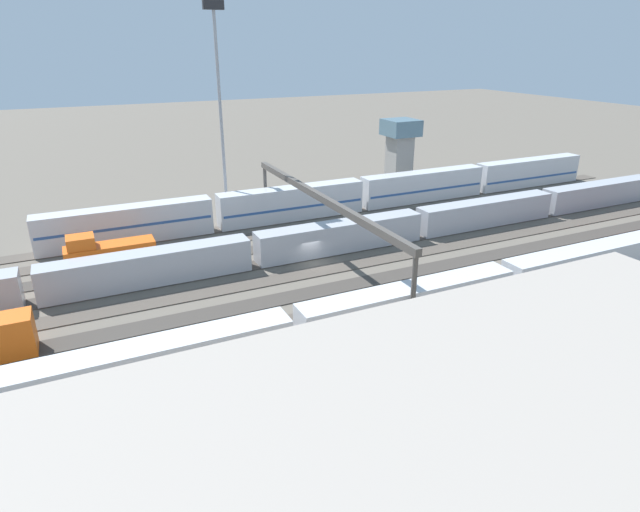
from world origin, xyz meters
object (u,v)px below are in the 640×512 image
train_on_track_0 (361,194)px  train_on_track_3 (341,236)px  signal_gantry (321,203)px  control_tower (400,146)px  train_on_track_7 (397,307)px  train_on_track_2 (109,257)px  light_mast_0 (219,91)px

train_on_track_0 → train_on_track_3: bearing=52.6°
signal_gantry → control_tower: control_tower is taller
train_on_track_7 → train_on_track_2: train_on_track_2 is taller
train_on_track_2 → train_on_track_3: 28.44m
train_on_track_0 → signal_gantry: (15.58, 17.50, 5.14)m
train_on_track_0 → train_on_track_2: same height
train_on_track_2 → light_mast_0: 28.13m
train_on_track_3 → signal_gantry: signal_gantry is taller
train_on_track_3 → signal_gantry: (4.10, 2.50, 5.71)m
train_on_track_2 → control_tower: 60.35m
train_on_track_7 → train_on_track_3: train_on_track_7 is taller
train_on_track_3 → light_mast_0: 26.95m
light_mast_0 → signal_gantry: 24.40m
train_on_track_0 → control_tower: size_ratio=8.00×
train_on_track_7 → train_on_track_3: size_ratio=0.96×
train_on_track_7 → light_mast_0: size_ratio=3.74×
light_mast_0 → signal_gantry: (-5.84, 20.73, -11.47)m
train_on_track_7 → train_on_track_2: (23.68, -25.00, 0.08)m
control_tower → light_mast_0: bearing=15.1°
train_on_track_3 → light_mast_0: light_mast_0 is taller
light_mast_0 → signal_gantry: light_mast_0 is taller
train_on_track_7 → signal_gantry: 18.39m
light_mast_0 → control_tower: size_ratio=2.57×
control_tower → train_on_track_3: bearing=45.9°
train_on_track_0 → control_tower: bearing=-140.1°
train_on_track_7 → signal_gantry: bearing=-90.7°
signal_gantry → light_mast_0: bearing=-74.3°
light_mast_0 → train_on_track_3: bearing=118.6°
train_on_track_3 → signal_gantry: 7.46m
light_mast_0 → train_on_track_2: bearing=36.2°
signal_gantry → control_tower: (-31.54, -30.85, -0.69)m
signal_gantry → train_on_track_2: bearing=-17.4°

